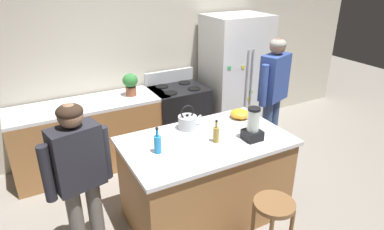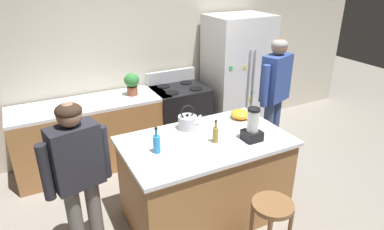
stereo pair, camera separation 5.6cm
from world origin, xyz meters
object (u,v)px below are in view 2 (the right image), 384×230
object	(u,v)px
bottle_vinegar	(216,134)
tea_kettle	(188,122)
potted_plant	(132,83)
blender_appliance	(253,127)
bar_stool	(271,217)
person_by_sink_right	(275,90)
stove_range	(180,117)
person_by_island_left	(78,171)
bottle_soda	(157,143)
refrigerator	(237,78)
mixing_bowl	(240,114)
kitchen_island	(205,178)

from	to	relation	value
bottle_vinegar	tea_kettle	world-z (taller)	tea_kettle
potted_plant	bottle_vinegar	world-z (taller)	potted_plant
blender_appliance	bottle_vinegar	xyz separation A→B (m)	(-0.35, 0.13, -0.06)
bar_stool	tea_kettle	world-z (taller)	tea_kettle
person_by_sink_right	potted_plant	xyz separation A→B (m)	(-1.61, 0.95, 0.07)
stove_range	person_by_island_left	xyz separation A→B (m)	(-1.67, -1.53, 0.46)
person_by_sink_right	bottle_vinegar	xyz separation A→B (m)	(-1.31, -0.69, -0.02)
blender_appliance	bottle_soda	xyz separation A→B (m)	(-0.93, 0.21, -0.05)
refrigerator	bottle_vinegar	size ratio (longest dim) A/B	7.94
person_by_island_left	potted_plant	xyz separation A→B (m)	(1.00, 1.56, 0.16)
refrigerator	blender_appliance	xyz separation A→B (m)	(-0.99, -1.71, 0.13)
person_by_island_left	bar_stool	distance (m)	1.71
person_by_island_left	mixing_bowl	world-z (taller)	person_by_island_left
person_by_island_left	bar_stool	xyz separation A→B (m)	(1.43, -0.83, -0.42)
potted_plant	bottle_soda	size ratio (longest dim) A/B	1.17
potted_plant	mixing_bowl	xyz separation A→B (m)	(0.85, -1.28, -0.12)
person_by_island_left	bottle_soda	size ratio (longest dim) A/B	6.06
blender_appliance	tea_kettle	xyz separation A→B (m)	(-0.45, 0.52, -0.07)
mixing_bowl	bottle_vinegar	bearing A→B (deg)	-146.72
person_by_island_left	mixing_bowl	bearing A→B (deg)	8.53
bottle_soda	bar_stool	bearing A→B (deg)	-49.55
bottle_vinegar	mixing_bowl	size ratio (longest dim) A/B	1.07
bar_stool	refrigerator	bearing A→B (deg)	62.78
person_by_island_left	kitchen_island	bearing A→B (deg)	0.34
refrigerator	bar_stool	distance (m)	2.67
person_by_island_left	mixing_bowl	distance (m)	1.86
kitchen_island	person_by_sink_right	bearing A→B (deg)	23.59
kitchen_island	refrigerator	xyz separation A→B (m)	(1.39, 1.50, 0.47)
stove_range	tea_kettle	distance (m)	1.41
bottle_soda	person_by_sink_right	bearing A→B (deg)	17.72
stove_range	bottle_vinegar	distance (m)	1.74
stove_range	bottle_soda	distance (m)	1.89
kitchen_island	stove_range	world-z (taller)	stove_range
mixing_bowl	person_by_sink_right	bearing A→B (deg)	23.20
bottle_vinegar	blender_appliance	bearing A→B (deg)	-19.95
potted_plant	blender_appliance	bearing A→B (deg)	-69.79
tea_kettle	potted_plant	bearing A→B (deg)	99.12
potted_plant	bottle_vinegar	size ratio (longest dim) A/B	1.27
person_by_island_left	bottle_soda	bearing A→B (deg)	-0.01
stove_range	bar_stool	xyz separation A→B (m)	(-0.25, -2.37, 0.04)
refrigerator	person_by_island_left	xyz separation A→B (m)	(-2.63, -1.51, 0.00)
blender_appliance	bottle_soda	size ratio (longest dim) A/B	1.33
bottle_vinegar	person_by_sink_right	bearing A→B (deg)	27.62
stove_range	mixing_bowl	world-z (taller)	stove_range
person_by_island_left	person_by_sink_right	world-z (taller)	person_by_sink_right
mixing_bowl	bar_stool	bearing A→B (deg)	-110.50
person_by_island_left	blender_appliance	bearing A→B (deg)	-7.15
person_by_sink_right	bar_stool	world-z (taller)	person_by_sink_right
stove_range	potted_plant	world-z (taller)	potted_plant
bottle_vinegar	mixing_bowl	world-z (taller)	bottle_vinegar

